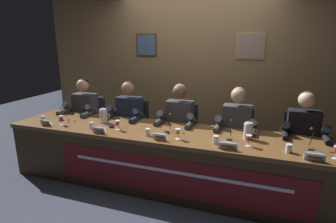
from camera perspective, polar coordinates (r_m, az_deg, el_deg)
ground_plane at (r=3.62m, az=0.00°, el=-15.05°), size 12.00×12.00×0.00m
wall_back_panelled at (r=4.47m, az=5.84°, el=8.35°), size 5.38×0.14×2.60m
conference_table at (r=3.29m, az=-0.61°, el=-8.36°), size 4.18×0.85×0.72m
chair_far_left at (r=4.61m, az=-15.92°, el=-2.88°), size 0.44×0.44×0.91m
panelist_far_left at (r=4.38m, az=-17.67°, el=-0.17°), size 0.51×0.48×1.24m
nameplate_far_left at (r=3.87m, az=-24.38°, el=-2.12°), size 0.16×0.06×0.08m
juice_glass_far_left at (r=3.81m, az=-21.66°, el=-1.38°), size 0.06×0.06×0.12m
water_cup_far_left at (r=4.04m, az=-24.88°, el=-1.50°), size 0.06×0.06×0.08m
microphone_far_left at (r=4.03m, az=-21.35°, el=-0.64°), size 0.06×0.17×0.22m
chair_left at (r=4.22m, az=-7.25°, el=-4.04°), size 0.44×0.44×0.91m
panelist_left at (r=3.97m, az=-8.65°, el=-1.14°), size 0.51×0.48×1.24m
nameplate_left at (r=3.34m, az=-14.39°, el=-3.78°), size 0.17×0.06×0.08m
juice_glass_left at (r=3.39m, az=-10.65°, el=-2.47°), size 0.06×0.06×0.12m
water_cup_left at (r=3.53m, az=-15.83°, el=-2.93°), size 0.06×0.06×0.08m
microphone_left at (r=3.54m, az=-11.61°, el=-1.98°), size 0.06×0.17×0.22m
chair_center at (r=3.95m, az=2.92°, el=-5.28°), size 0.44×0.44×0.91m
panelist_center at (r=3.68m, az=2.09°, el=-2.26°), size 0.51×0.48×1.24m
nameplate_center at (r=3.02m, az=-1.69°, el=-5.32°), size 0.16×0.06×0.08m
juice_glass_center at (r=3.03m, az=2.07°, el=-4.35°), size 0.06×0.06×0.12m
water_cup_center at (r=3.16m, az=-4.29°, el=-4.47°), size 0.06×0.06×0.08m
microphone_center at (r=3.26m, az=0.01°, el=-3.14°), size 0.06×0.17×0.22m
chair_right at (r=3.82m, az=14.20°, el=-6.45°), size 0.44×0.44×0.91m
panelist_right at (r=3.54m, az=14.17°, el=-3.42°), size 0.51×0.48×1.24m
nameplate_right at (r=2.84m, az=12.51°, el=-7.02°), size 0.20×0.06×0.08m
juice_glass_right at (r=2.96m, az=16.70°, el=-5.50°), size 0.06×0.06×0.12m
water_cup_right at (r=2.97m, az=10.04°, el=-5.96°), size 0.06×0.06×0.08m
microphone_right at (r=3.09m, az=13.03°, el=-4.57°), size 0.06×0.17×0.22m
chair_far_right at (r=3.85m, az=25.84°, el=-7.40°), size 0.44×0.44×0.91m
panelist_far_right at (r=3.57m, az=26.66°, el=-4.46°), size 0.51×0.48×1.24m
nameplate_far_right at (r=2.87m, az=28.62°, el=-8.37°), size 0.18×0.06×0.08m
water_cup_far_right at (r=2.96m, az=24.18°, el=-7.21°), size 0.06×0.06×0.08m
microphone_far_right at (r=3.10m, az=28.06°, el=-5.93°), size 0.06×0.17×0.22m
water_pitcher_left_side at (r=3.73m, az=-13.49°, el=-0.90°), size 0.15×0.10×0.21m
water_pitcher_right_side at (r=3.16m, az=16.64°, el=-3.97°), size 0.15×0.10×0.21m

